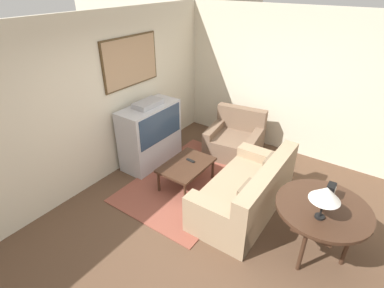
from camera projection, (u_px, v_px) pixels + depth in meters
The scene contains 12 objects.
ground_plane at pixel (211, 220), 4.37m from camera, with size 12.00×12.00×0.00m, color brown.
wall_back at pixel (101, 101), 4.77m from camera, with size 12.00×0.10×2.70m.
wall_right at pixel (288, 84), 5.57m from camera, with size 0.06×12.00×2.70m.
area_rug at pixel (192, 181), 5.18m from camera, with size 2.47×1.67×0.01m.
tv at pixel (150, 134), 5.47m from camera, with size 1.17×0.54×1.22m.
couch at pixel (246, 193), 4.43m from camera, with size 1.82×0.94×0.86m.
armchair at pixel (235, 141), 5.87m from camera, with size 1.04×1.10×0.87m.
coffee_table at pixel (186, 166), 4.93m from camera, with size 0.91×0.63×0.42m.
console_table at pixel (323, 211), 3.56m from camera, with size 1.11×1.11×0.74m.
table_lamp at pixel (326, 194), 3.21m from camera, with size 0.34×0.34×0.42m.
mantel_clock at pixel (330, 192), 3.60m from camera, with size 0.14×0.10×0.21m.
remote at pixel (191, 160), 4.98m from camera, with size 0.06×0.16×0.02m.
Camera 1 is at (-2.81, -1.65, 3.13)m, focal length 28.00 mm.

